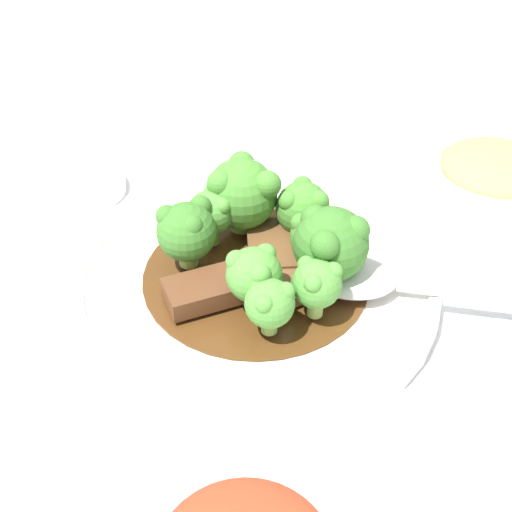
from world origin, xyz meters
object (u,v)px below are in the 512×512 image
at_px(broccoli_floret_5, 330,246).
at_px(broccoli_floret_7, 303,207).
at_px(beef_strip_0, 285,287).
at_px(side_bowl_appetizer, 493,180).
at_px(broccoli_floret_3, 254,274).
at_px(main_plate, 256,281).
at_px(broccoli_floret_6, 316,235).
at_px(beef_strip_2, 210,289).
at_px(serving_spoon, 369,278).
at_px(broccoli_floret_4, 241,192).
at_px(broccoli_floret_0, 188,227).
at_px(sauce_dish, 86,185).
at_px(beef_strip_1, 272,247).
at_px(broccoli_floret_8, 317,283).
at_px(broccoli_floret_1, 210,212).
at_px(broccoli_floret_2, 270,303).

bearing_deg(broccoli_floret_5, broccoli_floret_7, -64.31).
bearing_deg(beef_strip_0, side_bowl_appetizer, -132.92).
bearing_deg(broccoli_floret_3, main_plate, -81.08).
bearing_deg(broccoli_floret_6, broccoli_floret_7, -64.72).
distance_m(beef_strip_2, serving_spoon, 0.11).
xyz_separation_m(main_plate, broccoli_floret_4, (0.02, -0.05, 0.04)).
height_order(broccoli_floret_3, broccoli_floret_6, broccoli_floret_3).
xyz_separation_m(broccoli_floret_0, sauce_dish, (0.12, -0.09, -0.04)).
distance_m(beef_strip_1, serving_spoon, 0.08).
relative_size(broccoli_floret_0, serving_spoon, 0.24).
distance_m(main_plate, broccoli_floret_4, 0.07).
height_order(beef_strip_1, broccoli_floret_6, broccoli_floret_6).
bearing_deg(broccoli_floret_4, side_bowl_appetizer, -153.89).
relative_size(beef_strip_0, beef_strip_1, 0.96).
bearing_deg(beef_strip_2, sauce_dish, -41.93).
bearing_deg(broccoli_floret_8, broccoli_floret_6, -82.27).
bearing_deg(side_bowl_appetizer, serving_spoon, 56.95).
bearing_deg(sauce_dish, serving_spoon, 158.93).
relative_size(beef_strip_1, broccoli_floret_8, 1.48).
xyz_separation_m(main_plate, side_bowl_appetizer, (-0.18, -0.15, 0.01)).
height_order(main_plate, broccoli_floret_1, broccoli_floret_1).
height_order(beef_strip_2, broccoli_floret_3, broccoli_floret_3).
bearing_deg(broccoli_floret_5, main_plate, -3.88).
relative_size(broccoli_floret_1, side_bowl_appetizer, 0.38).
distance_m(broccoli_floret_3, sauce_dish, 0.23).
bearing_deg(main_plate, serving_spoon, -179.40).
relative_size(main_plate, broccoli_floret_4, 4.50).
height_order(beef_strip_1, broccoli_floret_1, broccoli_floret_1).
distance_m(broccoli_floret_4, broccoli_floret_6, 0.07).
distance_m(broccoli_floret_1, side_bowl_appetizer, 0.25).
bearing_deg(broccoli_floret_3, broccoli_floret_6, -120.24).
xyz_separation_m(broccoli_floret_5, broccoli_floret_8, (0.00, 0.03, -0.01)).
xyz_separation_m(beef_strip_0, broccoli_floret_6, (-0.02, -0.04, 0.02)).
relative_size(broccoli_floret_1, sauce_dish, 0.66).
bearing_deg(sauce_dish, beef_strip_0, 149.42).
xyz_separation_m(beef_strip_0, broccoli_floret_3, (0.02, 0.02, 0.03)).
xyz_separation_m(main_plate, sauce_dish, (0.17, -0.10, -0.00)).
height_order(broccoli_floret_5, serving_spoon, broccoli_floret_5).
bearing_deg(broccoli_floret_5, beef_strip_2, 19.93).
height_order(broccoli_floret_1, broccoli_floret_3, broccoli_floret_3).
bearing_deg(broccoli_floret_5, broccoli_floret_6, -63.86).
distance_m(beef_strip_1, broccoli_floret_3, 0.06).
height_order(broccoli_floret_8, serving_spoon, broccoli_floret_8).
bearing_deg(serving_spoon, beef_strip_0, 17.44).
bearing_deg(beef_strip_2, main_plate, -129.22).
bearing_deg(broccoli_floret_0, broccoli_floret_5, 175.71).
bearing_deg(broccoli_floret_8, sauce_dish, -31.35).
height_order(beef_strip_2, broccoli_floret_5, broccoli_floret_5).
xyz_separation_m(beef_strip_0, beef_strip_1, (0.02, -0.04, 0.00)).
bearing_deg(broccoli_floret_2, main_plate, -70.71).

